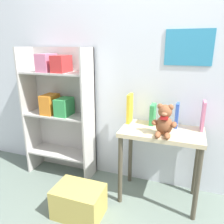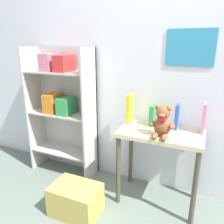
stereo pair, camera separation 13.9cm
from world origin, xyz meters
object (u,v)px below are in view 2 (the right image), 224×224
bookshelf_side (62,104)px  book_standing_green (153,115)px  storage_bin (76,200)px  display_table (160,144)px  teddy_bear (162,123)px  book_standing_yellow (130,109)px  book_standing_blue (177,117)px  book_standing_pink (204,118)px

bookshelf_side → book_standing_green: 0.97m
bookshelf_side → storage_bin: 0.97m
display_table → book_standing_green: bearing=130.2°
teddy_bear → book_standing_green: 0.26m
storage_bin → book_standing_yellow: bearing=63.1°
book_standing_blue → bookshelf_side: bearing=-179.0°
bookshelf_side → book_standing_blue: size_ratio=6.25×
bookshelf_side → display_table: bookshelf_side is taller
bookshelf_side → teddy_bear: 1.12m
book_standing_pink → book_standing_blue: bearing=180.0°
teddy_bear → book_standing_blue: (0.08, 0.22, -0.01)m
book_standing_blue → book_standing_yellow: bearing=-177.0°
teddy_bear → book_standing_yellow: 0.39m
display_table → storage_bin: 0.85m
display_table → book_standing_blue: book_standing_blue is taller
book_standing_yellow → book_standing_blue: 0.42m
bookshelf_side → book_standing_green: bearing=0.6°
bookshelf_side → book_standing_blue: (1.18, 0.00, 0.02)m
bookshelf_side → book_standing_pink: bookshelf_side is taller
book_standing_pink → book_standing_green: bearing=178.6°
book_standing_green → book_standing_blue: bearing=-0.6°
bookshelf_side → book_standing_pink: size_ratio=5.40×
book_standing_yellow → book_standing_pink: 0.63m
bookshelf_side → book_standing_yellow: size_ratio=5.05×
storage_bin → teddy_bear: bearing=28.8°
bookshelf_side → teddy_bear: bookshelf_side is taller
teddy_bear → storage_bin: size_ratio=0.64×
teddy_bear → book_standing_yellow: (-0.34, 0.20, 0.02)m
display_table → teddy_bear: (0.02, -0.10, 0.23)m
book_standing_yellow → book_standing_green: book_standing_yellow is taller
teddy_bear → book_standing_green: bearing=119.6°
storage_bin → display_table: bearing=36.6°
book_standing_blue → teddy_bear: bearing=-109.8°
book_standing_yellow → book_standing_pink: bearing=2.0°
book_standing_pink → storage_bin: 1.26m
book_standing_green → book_standing_blue: size_ratio=0.85×
teddy_bear → book_standing_yellow: bearing=149.0°
book_standing_yellow → book_standing_blue: (0.42, 0.02, -0.03)m
book_standing_green → book_standing_pink: size_ratio=0.74×
display_table → book_standing_yellow: 0.42m
book_standing_yellow → book_standing_blue: size_ratio=1.24×
display_table → book_standing_pink: (0.31, 0.12, 0.24)m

